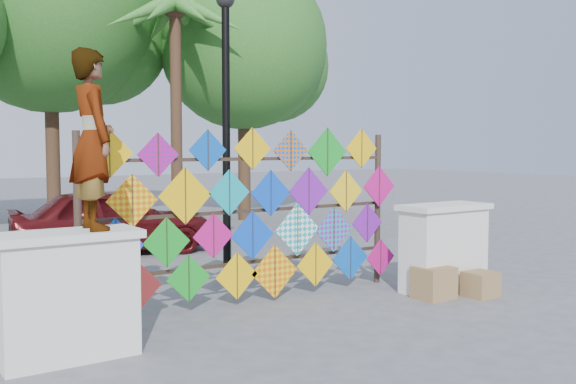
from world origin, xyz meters
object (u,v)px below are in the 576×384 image
object	(u,v)px
kite_rack	(258,215)
lamppost	(226,109)
sedan	(112,220)
vendor_woman	(92,140)

from	to	relation	value
kite_rack	lamppost	xyz separation A→B (m)	(0.21, 1.27, 1.49)
kite_rack	sedan	size ratio (longest dim) A/B	1.26
lamppost	vendor_woman	bearing A→B (deg)	-141.07
lamppost	sedan	bearing A→B (deg)	97.73
vendor_woman	lamppost	bearing A→B (deg)	-49.50
kite_rack	sedan	distance (m)	5.08
sedan	lamppost	world-z (taller)	lamppost
kite_rack	sedan	bearing A→B (deg)	93.41
vendor_woman	sedan	xyz separation A→B (m)	(2.21, 5.97, -1.52)
kite_rack	sedan	world-z (taller)	kite_rack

